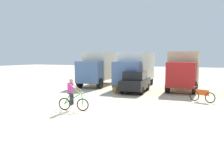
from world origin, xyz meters
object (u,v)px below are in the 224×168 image
at_px(sedan_parked, 135,81).
at_px(bicycle_spare, 202,96).
at_px(box_truck_cream_rv, 100,67).
at_px(supply_crate, 117,90).
at_px(box_truck_tan_camper, 184,68).
at_px(box_truck_white_box, 136,68).
at_px(cyclist_orange_shirt, 72,95).

height_order(sedan_parked, bicycle_spare, sedan_parked).
height_order(box_truck_cream_rv, supply_crate, box_truck_cream_rv).
distance_m(box_truck_tan_camper, supply_crate, 6.63).
xyz_separation_m(box_truck_cream_rv, bicycle_spare, (10.40, -5.35, -1.48)).
xyz_separation_m(box_truck_tan_camper, supply_crate, (-4.40, -4.69, -1.61)).
height_order(box_truck_cream_rv, box_truck_tan_camper, same).
bearing_deg(box_truck_cream_rv, box_truck_white_box, -1.73).
height_order(box_truck_white_box, box_truck_tan_camper, same).
relative_size(box_truck_cream_rv, sedan_parked, 1.59).
bearing_deg(supply_crate, box_truck_tan_camper, 46.85).
distance_m(cyclist_orange_shirt, bicycle_spare, 8.35).
bearing_deg(box_truck_white_box, bicycle_spare, -38.72).
bearing_deg(box_truck_cream_rv, cyclist_orange_shirt, -68.60).
xyz_separation_m(box_truck_white_box, supply_crate, (0.02, -4.19, -1.61)).
distance_m(box_truck_tan_camper, cyclist_orange_shirt, 12.16).
xyz_separation_m(box_truck_cream_rv, box_truck_tan_camper, (8.30, 0.38, 0.00)).
bearing_deg(cyclist_orange_shirt, sedan_parked, 85.16).
distance_m(box_truck_white_box, box_truck_tan_camper, 4.45).
bearing_deg(sedan_parked, box_truck_cream_rv, 147.82).
bearing_deg(supply_crate, sedan_parked, 46.17).
relative_size(sedan_parked, supply_crate, 6.89).
relative_size(box_truck_white_box, box_truck_tan_camper, 1.00).
bearing_deg(sedan_parked, supply_crate, -133.83).
bearing_deg(cyclist_orange_shirt, supply_crate, 93.75).
height_order(sedan_parked, supply_crate, sedan_parked).
height_order(box_truck_cream_rv, box_truck_white_box, same).
bearing_deg(cyclist_orange_shirt, bicycle_spare, 43.36).
relative_size(box_truck_tan_camper, cyclist_orange_shirt, 3.80).
height_order(box_truck_white_box, supply_crate, box_truck_white_box).
relative_size(box_truck_white_box, supply_crate, 10.88).
bearing_deg(box_truck_tan_camper, bicycle_spare, -69.86).
height_order(box_truck_tan_camper, cyclist_orange_shirt, box_truck_tan_camper).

